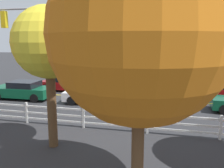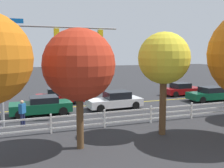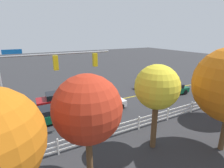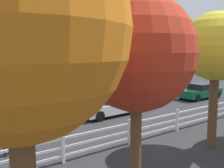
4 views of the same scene
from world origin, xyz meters
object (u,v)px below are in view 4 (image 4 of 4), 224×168
(car_0, at_px, (164,87))
(car_3, at_px, (200,91))
(pedestrian, at_px, (5,133))
(tree_2, at_px, (137,53))
(car_4, at_px, (20,119))
(car_2, at_px, (32,103))
(tree_1, at_px, (216,47))
(tree_3, at_px, (17,31))
(car_1, at_px, (112,105))

(car_0, xyz_separation_m, car_3, (-0.76, 3.53, 0.01))
(pedestrian, xyz_separation_m, tree_2, (-2.63, 4.77, 3.15))
(car_4, bearing_deg, car_2, -118.60)
(pedestrian, distance_m, tree_2, 6.29)
(car_2, relative_size, tree_1, 0.75)
(car_2, xyz_separation_m, tree_3, (4.42, 12.75, 3.75))
(car_0, height_order, car_3, car_0)
(car_1, xyz_separation_m, car_3, (-9.78, -0.01, -0.02))
(tree_1, distance_m, tree_2, 4.91)
(tree_1, bearing_deg, pedestrian, -29.78)
(car_0, height_order, tree_2, tree_2)
(tree_1, relative_size, tree_2, 1.00)
(car_3, bearing_deg, tree_3, 27.38)
(tree_2, bearing_deg, tree_1, -174.46)
(car_3, xyz_separation_m, pedestrian, (17.08, 2.82, 0.27))
(car_1, xyz_separation_m, tree_3, (8.50, 9.17, 3.74))
(car_2, bearing_deg, tree_3, -106.24)
(car_3, height_order, pedestrian, pedestrian)
(car_2, distance_m, car_4, 4.00)
(car_0, bearing_deg, pedestrian, -159.02)
(pedestrian, xyz_separation_m, tree_3, (1.20, 6.36, 3.50))
(car_4, bearing_deg, tree_1, 129.65)
(car_0, xyz_separation_m, tree_3, (17.52, 12.71, 3.77))
(tree_3, bearing_deg, car_1, -132.82)
(car_0, height_order, pedestrian, pedestrian)
(car_1, xyz_separation_m, car_2, (4.08, -3.58, -0.00))
(pedestrian, relative_size, tree_2, 0.29)
(car_1, relative_size, tree_2, 0.79)
(pedestrian, distance_m, tree_1, 9.29)
(tree_3, bearing_deg, car_0, -144.04)
(car_4, relative_size, tree_3, 0.73)
(car_4, bearing_deg, car_0, -167.85)
(car_0, height_order, tree_3, tree_3)
(pedestrian, bearing_deg, car_3, 47.12)
(pedestrian, bearing_deg, tree_2, -23.42)
(car_3, bearing_deg, car_4, 0.63)
(car_3, relative_size, pedestrian, 2.57)
(car_4, xyz_separation_m, tree_2, (-1.26, 7.62, 3.41))
(tree_3, bearing_deg, car_4, -105.60)
(car_4, distance_m, pedestrian, 3.17)
(car_4, bearing_deg, car_3, 178.88)
(car_0, bearing_deg, car_2, 179.55)
(car_2, bearing_deg, car_4, -114.69)
(car_3, distance_m, tree_3, 20.81)
(car_0, xyz_separation_m, car_1, (9.02, 3.54, 0.03))
(car_0, bearing_deg, tree_3, -144.33)
(pedestrian, relative_size, tree_3, 0.27)
(car_1, height_order, tree_2, tree_2)
(tree_3, bearing_deg, tree_2, -157.46)
(car_1, xyz_separation_m, car_4, (5.93, -0.03, -0.01))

